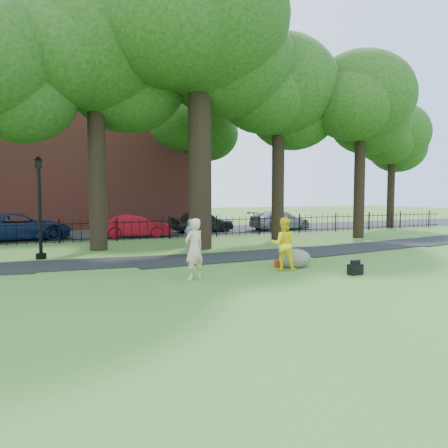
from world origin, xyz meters
name	(u,v)px	position (x,y,z in m)	size (l,w,h in m)	color
ground	(276,273)	(0.00, 0.00, 0.00)	(120.00, 120.00, 0.00)	#4B7127
footpath	(249,256)	(1.00, 3.90, 0.00)	(36.00, 2.60, 0.03)	black
street	(152,233)	(0.00, 16.00, 0.00)	(80.00, 7.00, 0.02)	black
iron_fence	(169,228)	(0.00, 12.00, 0.60)	(44.00, 0.04, 1.20)	black
brick_building	(75,150)	(-4.00, 24.00, 6.00)	(18.00, 8.00, 12.00)	brown
big_tree	(201,32)	(0.13, 7.09, 10.14)	(10.08, 8.61, 14.37)	black
tree_row	(199,83)	(0.52, 8.40, 8.15)	(26.82, 7.96, 12.42)	black
woman	(194,249)	(-2.83, 0.15, 0.94)	(0.69, 0.45, 1.89)	beige
man	(283,244)	(0.50, 0.35, 0.91)	(0.88, 0.69, 1.82)	yellow
pedestrian	(191,238)	(-1.30, 4.72, 0.80)	(0.93, 0.39, 1.60)	#9C9BA0
boulder	(295,257)	(1.24, 0.76, 0.36)	(1.22, 0.92, 0.72)	#645F53
lamppost	(40,209)	(-7.04, 6.58, 2.02)	(0.41, 0.41, 4.13)	black
backpack	(355,269)	(2.22, -1.30, 0.17)	(0.46, 0.29, 0.34)	black
red_bag	(280,263)	(0.76, 0.96, 0.13)	(0.38, 0.24, 0.26)	maroon
red_sedan	(135,226)	(-1.64, 13.50, 0.68)	(1.44, 4.13, 1.36)	maroon
navy_van	(19,227)	(-7.94, 14.28, 0.77)	(2.54, 5.52, 1.53)	#0D1B44
grey_car	(203,221)	(3.33, 15.20, 0.73)	(1.73, 4.30, 1.47)	black
silver_car	(280,220)	(9.16, 14.67, 0.69)	(1.92, 4.73, 1.37)	gray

